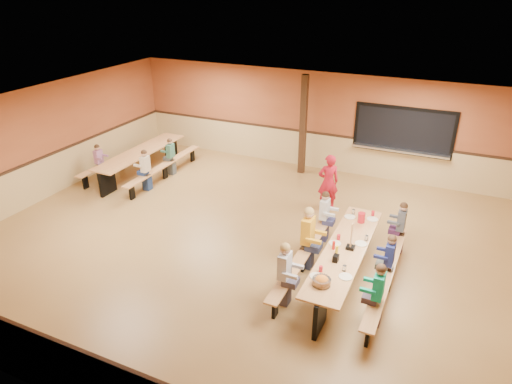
% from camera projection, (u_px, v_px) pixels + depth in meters
% --- Properties ---
extents(ground, '(12.00, 12.00, 0.00)m').
position_uv_depth(ground, '(245.00, 241.00, 10.49)').
color(ground, olive).
rests_on(ground, ground).
extents(room_envelope, '(12.04, 10.04, 3.02)m').
position_uv_depth(room_envelope, '(245.00, 215.00, 10.19)').
color(room_envelope, '#9A4F2C').
rests_on(room_envelope, ground).
extents(kitchen_pass_through, '(2.78, 0.28, 1.38)m').
position_uv_depth(kitchen_pass_through, '(403.00, 133.00, 12.95)').
color(kitchen_pass_through, black).
rests_on(kitchen_pass_through, ground).
extents(structural_post, '(0.18, 0.18, 3.00)m').
position_uv_depth(structural_post, '(303.00, 126.00, 13.53)').
color(structural_post, black).
rests_on(structural_post, ground).
extents(cafeteria_table_main, '(1.91, 3.70, 0.74)m').
position_uv_depth(cafeteria_table_main, '(344.00, 258.00, 8.92)').
color(cafeteria_table_main, '#BF834B').
rests_on(cafeteria_table_main, ground).
extents(cafeteria_table_second, '(1.91, 3.70, 0.74)m').
position_uv_depth(cafeteria_table_second, '(141.00, 158.00, 13.83)').
color(cafeteria_table_second, '#BF834B').
rests_on(cafeteria_table_second, ground).
extents(seated_child_white_left, '(0.40, 0.32, 1.27)m').
position_uv_depth(seated_child_white_left, '(284.00, 274.00, 8.26)').
color(seated_child_white_left, silver).
rests_on(seated_child_white_left, ground).
extents(seated_adult_yellow, '(0.44, 0.36, 1.36)m').
position_uv_depth(seated_adult_yellow, '(308.00, 238.00, 9.30)').
color(seated_adult_yellow, gold).
rests_on(seated_adult_yellow, ground).
extents(seated_child_grey_left, '(0.37, 0.30, 1.20)m').
position_uv_depth(seated_child_grey_left, '(324.00, 217.00, 10.30)').
color(seated_child_grey_left, silver).
rests_on(seated_child_grey_left, ground).
extents(seated_child_teal_right, '(0.37, 0.30, 1.21)m').
position_uv_depth(seated_child_teal_right, '(377.00, 295.00, 7.76)').
color(seated_child_teal_right, '#11AC82').
rests_on(seated_child_teal_right, ground).
extents(seated_child_navy_right, '(0.35, 0.29, 1.18)m').
position_uv_depth(seated_child_navy_right, '(389.00, 263.00, 8.67)').
color(seated_child_navy_right, navy).
rests_on(seated_child_navy_right, ground).
extents(seated_child_char_right, '(0.36, 0.29, 1.18)m').
position_uv_depth(seated_child_char_right, '(400.00, 228.00, 9.86)').
color(seated_child_char_right, '#42464C').
rests_on(seated_child_char_right, ground).
extents(seated_child_purple_sec, '(0.32, 0.26, 1.10)m').
position_uv_depth(seated_child_purple_sec, '(99.00, 163.00, 13.39)').
color(seated_child_purple_sec, '#9F628D').
rests_on(seated_child_purple_sec, ground).
extents(seated_child_green_sec, '(0.33, 0.27, 1.13)m').
position_uv_depth(seated_child_green_sec, '(171.00, 157.00, 13.80)').
color(seated_child_green_sec, '#37705C').
rests_on(seated_child_green_sec, ground).
extents(seated_child_tan_sec, '(0.35, 0.29, 1.18)m').
position_uv_depth(seated_child_tan_sec, '(146.00, 170.00, 12.78)').
color(seated_child_tan_sec, beige).
rests_on(seated_child_tan_sec, ground).
extents(standing_woman, '(0.65, 0.59, 1.49)m').
position_uv_depth(standing_woman, '(328.00, 182.00, 11.67)').
color(standing_woman, red).
rests_on(standing_woman, ground).
extents(punch_pitcher, '(0.16, 0.16, 0.22)m').
position_uv_depth(punch_pitcher, '(361.00, 218.00, 9.74)').
color(punch_pitcher, red).
rests_on(punch_pitcher, cafeteria_table_main).
extents(chip_bowl, '(0.32, 0.32, 0.15)m').
position_uv_depth(chip_bowl, '(322.00, 281.00, 7.78)').
color(chip_bowl, orange).
rests_on(chip_bowl, cafeteria_table_main).
extents(napkin_dispenser, '(0.10, 0.14, 0.13)m').
position_uv_depth(napkin_dispenser, '(336.00, 258.00, 8.42)').
color(napkin_dispenser, black).
rests_on(napkin_dispenser, cafeteria_table_main).
extents(condiment_mustard, '(0.06, 0.06, 0.17)m').
position_uv_depth(condiment_mustard, '(337.00, 250.00, 8.64)').
color(condiment_mustard, yellow).
rests_on(condiment_mustard, cafeteria_table_main).
extents(condiment_ketchup, '(0.06, 0.06, 0.17)m').
position_uv_depth(condiment_ketchup, '(334.00, 245.00, 8.79)').
color(condiment_ketchup, '#B2140F').
rests_on(condiment_ketchup, cafeteria_table_main).
extents(table_paddle, '(0.16, 0.16, 0.56)m').
position_uv_depth(table_paddle, '(351.00, 243.00, 8.78)').
color(table_paddle, black).
rests_on(table_paddle, cafeteria_table_main).
extents(place_settings, '(0.65, 3.30, 0.11)m').
position_uv_depth(place_settings, '(346.00, 246.00, 8.81)').
color(place_settings, beige).
rests_on(place_settings, cafeteria_table_main).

